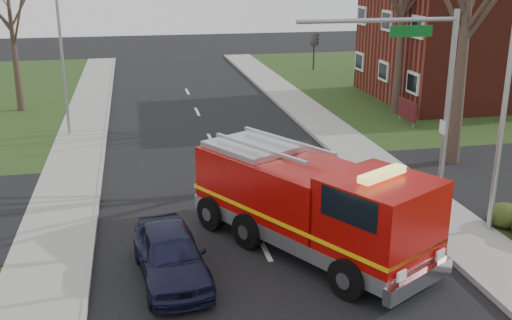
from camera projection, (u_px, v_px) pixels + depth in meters
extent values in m
plane|color=black|center=(263.00, 247.00, 18.07)|extent=(120.00, 120.00, 0.00)
cube|color=gray|center=(451.00, 227.00, 19.25)|extent=(2.40, 80.00, 0.15)
cube|color=gray|center=(49.00, 264.00, 16.85)|extent=(2.40, 80.00, 0.15)
cube|color=maroon|center=(498.00, 43.00, 37.43)|extent=(15.00, 10.00, 7.00)
cube|color=silver|center=(384.00, 71.00, 36.44)|extent=(0.12, 1.40, 1.20)
cube|color=#501219|center=(407.00, 109.00, 31.47)|extent=(0.12, 2.00, 1.00)
cylinder|color=gray|center=(413.00, 121.00, 30.86)|extent=(0.08, 0.08, 0.90)
cylinder|color=gray|center=(400.00, 114.00, 32.35)|extent=(0.08, 0.08, 0.90)
cone|color=#32241D|center=(466.00, 21.00, 23.65)|extent=(0.64, 0.64, 12.00)
cone|color=#32241D|center=(402.00, 21.00, 32.56)|extent=(0.56, 0.56, 10.50)
cone|color=#32241D|center=(12.00, 34.00, 33.39)|extent=(0.44, 0.44, 9.00)
cylinder|color=gray|center=(447.00, 115.00, 19.68)|extent=(0.18, 0.18, 6.80)
cylinder|color=gray|center=(379.00, 20.00, 18.22)|extent=(5.20, 0.14, 0.14)
cube|color=#0C591E|center=(411.00, 31.00, 18.54)|extent=(1.40, 0.06, 0.35)
imported|color=black|center=(315.00, 33.00, 17.94)|extent=(0.22, 0.18, 1.10)
cylinder|color=#B7BABF|center=(505.00, 103.00, 17.70)|extent=(0.16, 0.16, 8.40)
cylinder|color=gray|center=(63.00, 66.00, 28.72)|extent=(0.14, 0.14, 7.00)
cube|color=#990907|center=(279.00, 189.00, 18.37)|extent=(4.80, 5.75, 2.08)
cube|color=#990907|center=(379.00, 222.00, 15.65)|extent=(3.52, 3.52, 2.38)
cube|color=#B7BABF|center=(307.00, 227.00, 17.79)|extent=(6.10, 8.00, 0.45)
cube|color=#E5B20C|center=(307.00, 210.00, 17.62)|extent=(6.11, 8.01, 0.12)
cube|color=black|center=(417.00, 208.00, 14.64)|extent=(2.03, 1.22, 0.84)
cube|color=#E5D866|center=(382.00, 174.00, 15.23)|extent=(1.55, 1.09, 0.18)
cylinder|color=black|center=(348.00, 279.00, 15.11)|extent=(0.84, 1.12, 1.09)
cylinder|color=black|center=(408.00, 248.00, 16.74)|extent=(0.84, 1.12, 1.09)
cylinder|color=black|center=(212.00, 213.00, 19.14)|extent=(0.84, 1.12, 1.09)
cylinder|color=black|center=(271.00, 194.00, 20.76)|extent=(0.84, 1.12, 1.09)
imported|color=#161831|center=(171.00, 254.00, 16.02)|extent=(2.14, 4.40, 1.45)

